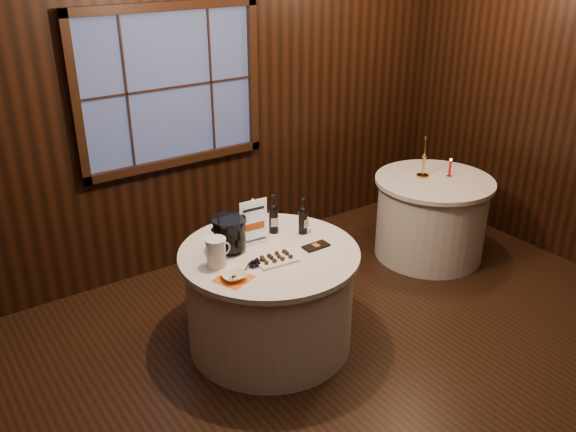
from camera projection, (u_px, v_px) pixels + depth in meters
ground at (357, 420)px, 3.85m from camera, size 6.00×6.00×0.00m
back_wall at (170, 100)px, 5.05m from camera, size 6.00×0.10×3.00m
main_table at (270, 297)px, 4.43m from camera, size 1.28×1.28×0.77m
side_table at (431, 217)px, 5.69m from camera, size 1.08×1.08×0.77m
sign_stand at (253, 228)px, 4.35m from camera, size 0.21×0.11×0.34m
port_bottle_left at (274, 216)px, 4.49m from camera, size 0.07×0.08×0.30m
port_bottle_right at (303, 218)px, 4.48m from camera, size 0.07×0.07×0.28m
ice_bucket at (229, 234)px, 4.23m from camera, size 0.24×0.24×0.25m
chocolate_plate at (276, 258)px, 4.14m from camera, size 0.30×0.21×0.04m
chocolate_box at (316, 246)px, 4.32m from camera, size 0.19×0.10×0.02m
grape_bunch at (256, 263)px, 4.07m from camera, size 0.18×0.09×0.04m
glass_pitcher at (216, 252)px, 4.04m from camera, size 0.19×0.14×0.20m
orange_napkin at (234, 279)px, 3.92m from camera, size 0.26×0.26×0.00m
cracker_bowl at (234, 276)px, 3.92m from camera, size 0.18×0.18×0.04m
brass_candlestick at (424, 162)px, 5.52m from camera, size 0.11×0.11×0.40m
red_candle at (450, 170)px, 5.55m from camera, size 0.05×0.05×0.18m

